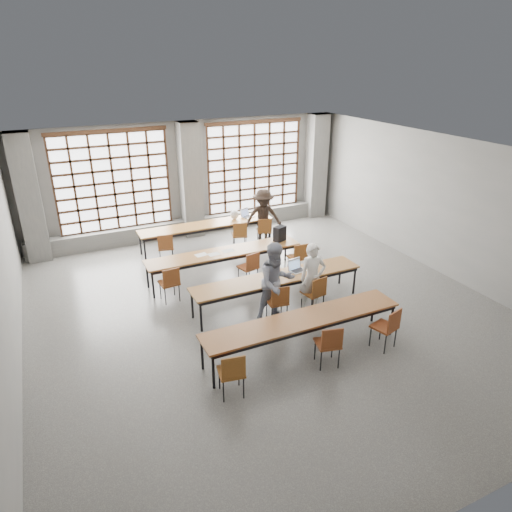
{
  "coord_description": "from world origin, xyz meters",
  "views": [
    {
      "loc": [
        -4.03,
        -7.99,
        5.26
      ],
      "look_at": [
        -0.07,
        0.4,
        1.16
      ],
      "focal_mm": 32.0,
      "sensor_mm": 36.0,
      "label": 1
    }
  ],
  "objects": [
    {
      "name": "floor",
      "position": [
        0.0,
        0.0,
        0.0
      ],
      "size": [
        11.0,
        11.0,
        0.0
      ],
      "primitive_type": "plane",
      "color": "#4E4E4B",
      "rests_on": "ground"
    },
    {
      "name": "ceiling",
      "position": [
        0.0,
        0.0,
        3.5
      ],
      "size": [
        11.0,
        11.0,
        0.0
      ],
      "primitive_type": "plane",
      "rotation": [
        3.14,
        0.0,
        0.0
      ],
      "color": "silver",
      "rests_on": "floor"
    },
    {
      "name": "wall_back",
      "position": [
        0.0,
        5.5,
        1.75
      ],
      "size": [
        10.0,
        0.0,
        10.0
      ],
      "primitive_type": "plane",
      "rotation": [
        1.57,
        0.0,
        0.0
      ],
      "color": "slate",
      "rests_on": "floor"
    },
    {
      "name": "wall_front",
      "position": [
        0.0,
        -5.5,
        1.75
      ],
      "size": [
        10.0,
        0.0,
        10.0
      ],
      "primitive_type": "plane",
      "rotation": [
        -1.57,
        0.0,
        0.0
      ],
      "color": "slate",
      "rests_on": "floor"
    },
    {
      "name": "wall_left",
      "position": [
        -5.0,
        0.0,
        1.75
      ],
      "size": [
        0.0,
        11.0,
        11.0
      ],
      "primitive_type": "plane",
      "rotation": [
        1.57,
        0.0,
        1.57
      ],
      "color": "slate",
      "rests_on": "floor"
    },
    {
      "name": "wall_right",
      "position": [
        5.0,
        0.0,
        1.75
      ],
      "size": [
        0.0,
        11.0,
        11.0
      ],
      "primitive_type": "plane",
      "rotation": [
        1.57,
        0.0,
        -1.57
      ],
      "color": "slate",
      "rests_on": "floor"
    },
    {
      "name": "column_left",
      "position": [
        -4.5,
        5.22,
        1.75
      ],
      "size": [
        0.6,
        0.55,
        3.5
      ],
      "primitive_type": "cube",
      "color": "#5B5B58",
      "rests_on": "floor"
    },
    {
      "name": "column_mid",
      "position": [
        0.0,
        5.22,
        1.75
      ],
      "size": [
        0.6,
        0.55,
        3.5
      ],
      "primitive_type": "cube",
      "color": "#5B5B58",
      "rests_on": "floor"
    },
    {
      "name": "column_right",
      "position": [
        4.5,
        5.22,
        1.75
      ],
      "size": [
        0.6,
        0.55,
        3.5
      ],
      "primitive_type": "cube",
      "color": "#5B5B58",
      "rests_on": "floor"
    },
    {
      "name": "window_left",
      "position": [
        -2.25,
        5.42,
        1.9
      ],
      "size": [
        3.32,
        0.12,
        3.0
      ],
      "color": "white",
      "rests_on": "wall_back"
    },
    {
      "name": "window_right",
      "position": [
        2.25,
        5.42,
        1.9
      ],
      "size": [
        3.32,
        0.12,
        3.0
      ],
      "color": "white",
      "rests_on": "wall_back"
    },
    {
      "name": "sill_ledge",
      "position": [
        0.0,
        5.3,
        0.25
      ],
      "size": [
        9.8,
        0.35,
        0.5
      ],
      "primitive_type": "cube",
      "color": "#5B5B58",
      "rests_on": "floor"
    },
    {
      "name": "desk_row_a",
      "position": [
        0.05,
        4.01,
        0.66
      ],
      "size": [
        4.0,
        0.7,
        0.73
      ],
      "color": "brown",
      "rests_on": "floor"
    },
    {
      "name": "desk_row_b",
      "position": [
        -0.24,
        1.89,
        0.66
      ],
      "size": [
        4.0,
        0.7,
        0.73
      ],
      "color": "brown",
      "rests_on": "floor"
    },
    {
      "name": "desk_row_c",
      "position": [
        0.3,
        0.06,
        0.66
      ],
      "size": [
        4.0,
        0.7,
        0.73
      ],
      "color": "brown",
      "rests_on": "floor"
    },
    {
      "name": "desk_row_d",
      "position": [
        -0.08,
        -1.71,
        0.66
      ],
      "size": [
        4.0,
        0.7,
        0.73
      ],
      "color": "brown",
      "rests_on": "floor"
    },
    {
      "name": "chair_back_left",
      "position": [
        -1.37,
        3.39,
        0.54
      ],
      "size": [
        0.5,
        0.5,
        0.88
      ],
      "color": "brown",
      "rests_on": "floor"
    },
    {
      "name": "chair_back_mid",
      "position": [
        0.83,
        3.39,
        0.54
      ],
      "size": [
        0.52,
        0.52,
        0.88
      ],
      "color": "brown",
      "rests_on": "floor"
    },
    {
      "name": "chair_back_right",
      "position": [
        1.62,
        3.39,
        0.54
      ],
      "size": [
        0.53,
        0.53,
        0.88
      ],
      "color": "brown",
      "rests_on": "floor"
    },
    {
      "name": "chair_mid_left",
      "position": [
        -1.84,
        1.26,
        0.54
      ],
      "size": [
        0.46,
        0.46,
        0.88
      ],
      "color": "brown",
      "rests_on": "floor"
    },
    {
      "name": "chair_mid_centre",
      "position": [
        0.17,
        1.26,
        0.54
      ],
      "size": [
        0.5,
        0.51,
        0.88
      ],
      "color": "maroon",
      "rests_on": "floor"
    },
    {
      "name": "chair_mid_right",
      "position": [
        1.55,
        1.26,
        0.54
      ],
      "size": [
        0.43,
        0.44,
        0.88
      ],
      "color": "brown",
      "rests_on": "floor"
    },
    {
      "name": "chair_front_left",
      "position": [
        -0.01,
        -0.57,
        0.54
      ],
      "size": [
        0.47,
        0.47,
        0.88
      ],
      "color": "brown",
      "rests_on": "floor"
    },
    {
      "name": "chair_front_right",
      "position": [
        0.92,
        -0.57,
        0.54
      ],
      "size": [
        0.48,
        0.48,
        0.88
      ],
      "color": "brown",
      "rests_on": "floor"
    },
    {
      "name": "chair_near_left",
      "position": [
        -1.8,
        -2.34,
        0.54
      ],
      "size": [
        0.48,
        0.49,
        0.88
      ],
      "color": "brown",
      "rests_on": "floor"
    },
    {
      "name": "chair_near_mid",
      "position": [
        0.1,
        -2.34,
        0.54
      ],
      "size": [
        0.51,
        0.51,
        0.88
      ],
      "color": "brown",
      "rests_on": "floor"
    },
    {
      "name": "chair_near_right",
      "position": [
        1.44,
        -2.34,
        0.54
      ],
      "size": [
        0.52,
        0.52,
        0.88
      ],
      "color": "brown",
      "rests_on": "floor"
    },
    {
      "name": "student_male",
      "position": [
        0.9,
        -0.44,
        0.79
      ],
      "size": [
        0.65,
        0.51,
        1.58
      ],
      "primitive_type": "imported",
      "rotation": [
        0.0,
        0.0,
        -0.25
      ],
      "color": "silver",
      "rests_on": "floor"
    },
    {
      "name": "student_female",
      "position": [
        0.0,
        -0.44,
        0.88
      ],
      "size": [
        0.86,
        0.68,
        1.76
      ],
      "primitive_type": "imported",
      "rotation": [
        0.0,
        0.0,
        0.01
      ],
      "color": "#172045",
      "rests_on": "floor"
    },
    {
      "name": "student_back",
      "position": [
        1.65,
        3.51,
        0.85
      ],
      "size": [
        1.25,
        0.97,
        1.7
      ],
      "primitive_type": "imported",
      "rotation": [
        0.0,
        0.0,
        -0.34
      ],
      "color": "black",
      "rests_on": "floor"
    },
    {
      "name": "laptop_front",
      "position": [
        0.84,
        0.17,
        0.79
      ],
      "size": [
        0.41,
        0.36,
        0.26
      ],
      "color": "silver",
      "rests_on": "desk_row_c"
    },
    {
      "name": "laptop_back",
      "position": [
        1.37,
        4.12,
        0.79
      ],
      "size": [
        0.46,
        0.43,
        0.26
      ],
      "color": "#ACACB1",
      "rests_on": "desk_row_a"
    },
    {
      "name": "mouse",
      "position": [
        1.25,
        0.04,
        0.75
      ],
      "size": [
        0.11,
        0.09,
        0.04
      ],
      "primitive_type": "ellipsoid",
      "rotation": [
        0.0,
        0.0,
        -0.36
      ],
      "color": "white",
      "rests_on": "desk_row_c"
    },
    {
      "name": "green_box",
      "position": [
        0.25,
        0.14,
        0.78
      ],
      "size": [
        0.26,
        0.14,
        0.09
      ],
      "primitive_type": "cube",
      "rotation": [
        0.0,
        0.0,
        -0.23
      ],
      "color": "#297D36",
      "rests_on": "desk_row_c"
    },
    {
      "name": "phone",
      "position": [
        0.48,
        -0.04,
        0.74
      ],
      "size": [
        0.14,
        0.1,
        0.01
      ],
      "primitive_type": "cube",
      "rotation": [
        0.0,
        0.0,
        -0.3
      ],
      "color": "black",
      "rests_on": "desk_row_c"
    },
    {
      "name": "paper_sheet_a",
      "position": [
        -0.84,
        1.94,
        0.73
      ],
      "size": [
        0.33,
        0.25,
        0.0
      ],
      "primitive_type": "cube",
      "rotation": [
        0.0,
        0.0,
        0.16
      ],
      "color": "silver",
      "rests_on": "desk_row_b"
    },
    {
      "name": "paper_sheet_b",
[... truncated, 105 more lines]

